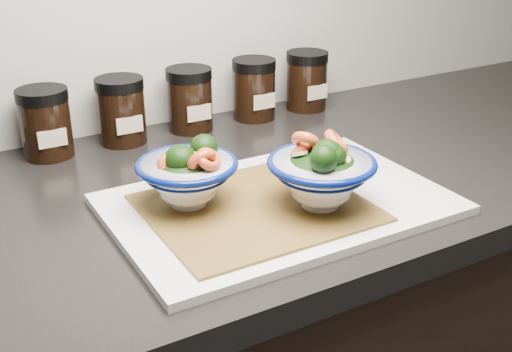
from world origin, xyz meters
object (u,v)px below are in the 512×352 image
bowl_left (188,175)px  spice_jar_e (306,80)px  bowl_right (322,174)px  spice_jar_b (121,111)px  cutting_board (278,204)px  spice_jar_a (45,123)px  spice_jar_d (254,89)px  spice_jar_c (190,99)px

bowl_left → spice_jar_e: 0.50m
bowl_right → spice_jar_b: size_ratio=1.27×
cutting_board → spice_jar_a: spice_jar_a is taller
cutting_board → spice_jar_b: (-0.10, 0.35, 0.05)m
spice_jar_a → spice_jar_e: same height
bowl_right → spice_jar_d: (0.12, 0.39, -0.00)m
bowl_left → bowl_right: 0.17m
bowl_left → spice_jar_b: 0.31m
spice_jar_a → spice_jar_e: 0.50m
spice_jar_a → spice_jar_c: (0.25, 0.00, 0.00)m
cutting_board → bowl_right: bowl_right is taller
spice_jar_e → bowl_right: bearing=-121.6°
spice_jar_d → spice_jar_e: size_ratio=1.00×
bowl_right → cutting_board: bearing=126.9°
spice_jar_c → spice_jar_d: bearing=0.0°
cutting_board → bowl_right: size_ratio=3.13×
spice_jar_c → spice_jar_e: (0.25, 0.00, 0.00)m
spice_jar_b → cutting_board: bearing=-74.0°
spice_jar_b → spice_jar_d: (0.26, 0.00, 0.00)m
cutting_board → bowl_right: (0.04, -0.05, 0.05)m
bowl_right → spice_jar_c: bowl_right is taller
spice_jar_d → cutting_board: bearing=-114.7°
bowl_right → spice_jar_a: 0.47m
bowl_left → spice_jar_a: size_ratio=1.19×
bowl_right → spice_jar_d: bowl_right is taller
cutting_board → spice_jar_e: 0.45m
bowl_right → spice_jar_c: (-0.01, 0.39, -0.00)m
spice_jar_a → cutting_board: bearing=-57.0°
spice_jar_d → bowl_left: bearing=-131.8°
bowl_left → spice_jar_d: (0.27, 0.31, -0.00)m
spice_jar_a → spice_jar_c: 0.25m
spice_jar_b → spice_jar_e: 0.38m
bowl_right → spice_jar_b: 0.42m
cutting_board → spice_jar_a: 0.42m
spice_jar_a → spice_jar_b: bearing=0.0°
cutting_board → spice_jar_a: bearing=123.0°
cutting_board → bowl_left: 0.13m
spice_jar_e → spice_jar_c: bearing=180.0°
spice_jar_a → spice_jar_b: (0.13, 0.00, 0.00)m
spice_jar_e → spice_jar_b: bearing=180.0°
bowl_left → spice_jar_a: bowl_left is taller
bowl_right → spice_jar_b: bowl_right is taller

